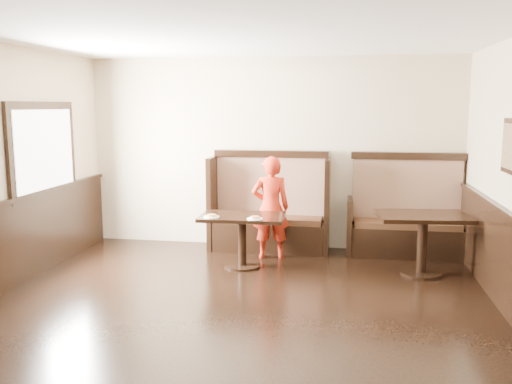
% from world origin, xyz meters
% --- Properties ---
extents(ground, '(7.00, 7.00, 0.00)m').
position_xyz_m(ground, '(0.00, 0.00, 0.00)').
color(ground, black).
rests_on(ground, ground).
extents(room_shell, '(7.00, 7.00, 7.00)m').
position_xyz_m(room_shell, '(-0.30, 0.28, 0.67)').
color(room_shell, '#C2B48D').
rests_on(room_shell, ground).
extents(booth_main, '(1.75, 0.72, 1.45)m').
position_xyz_m(booth_main, '(0.00, 3.30, 0.53)').
color(booth_main, black).
rests_on(booth_main, ground).
extents(booth_neighbor, '(1.65, 0.72, 1.45)m').
position_xyz_m(booth_neighbor, '(1.95, 3.29, 0.48)').
color(booth_neighbor, black).
rests_on(booth_neighbor, ground).
extents(table_main, '(1.10, 0.71, 0.69)m').
position_xyz_m(table_main, '(-0.23, 2.34, 0.53)').
color(table_main, black).
rests_on(table_main, ground).
extents(table_neighbor, '(1.18, 0.84, 0.77)m').
position_xyz_m(table_neighbor, '(2.05, 2.39, 0.57)').
color(table_neighbor, black).
rests_on(table_neighbor, ground).
extents(child, '(0.58, 0.44, 1.42)m').
position_xyz_m(child, '(0.08, 2.83, 0.71)').
color(child, red).
rests_on(child, ground).
extents(pizza_plate_left, '(0.21, 0.21, 0.04)m').
position_xyz_m(pizza_plate_left, '(-0.59, 2.14, 0.71)').
color(pizza_plate_left, white).
rests_on(pizza_plate_left, table_main).
extents(pizza_plate_right, '(0.20, 0.20, 0.04)m').
position_xyz_m(pizza_plate_right, '(-0.02, 2.12, 0.71)').
color(pizza_plate_right, white).
rests_on(pizza_plate_right, table_main).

